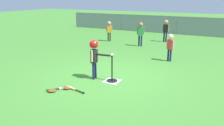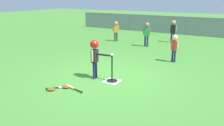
{
  "view_description": "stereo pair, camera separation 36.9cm",
  "coord_description": "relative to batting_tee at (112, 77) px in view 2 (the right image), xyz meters",
  "views": [
    {
      "loc": [
        3.08,
        -5.7,
        2.36
      ],
      "look_at": [
        0.23,
        -0.27,
        0.55
      ],
      "focal_mm": 36.13,
      "sensor_mm": 36.0,
      "label": 1
    },
    {
      "loc": [
        3.4,
        -5.52,
        2.36
      ],
      "look_at": [
        0.23,
        -0.27,
        0.55
      ],
      "focal_mm": 36.13,
      "sensor_mm": 36.0,
      "label": 2
    }
  ],
  "objects": [
    {
      "name": "fielder_deep_right",
      "position": [
        0.94,
        2.89,
        0.54
      ],
      "size": [
        0.29,
        0.2,
        1.03
      ],
      "color": "#191E4C",
      "rests_on": "ground_plane"
    },
    {
      "name": "fielder_deep_center",
      "position": [
        -0.21,
        6.59,
        0.63
      ],
      "size": [
        0.35,
        0.23,
        1.18
      ],
      "color": "#191E4C",
      "rests_on": "ground_plane"
    },
    {
      "name": "fielder_near_left",
      "position": [
        -2.98,
        5.35,
        0.57
      ],
      "size": [
        0.29,
        0.22,
        1.08
      ],
      "color": "#262626",
      "rests_on": "ground_plane"
    },
    {
      "name": "home_plate",
      "position": [
        -0.0,
        0.0,
        -0.12
      ],
      "size": [
        0.44,
        0.44,
        0.01
      ],
      "primitive_type": "cube",
      "color": "white",
      "rests_on": "ground_plane"
    },
    {
      "name": "batter_child",
      "position": [
        -0.56,
        -0.05,
        0.71
      ],
      "size": [
        0.64,
        0.33,
        1.17
      ],
      "color": "#191E4C",
      "rests_on": "ground_plane"
    },
    {
      "name": "batting_tee",
      "position": [
        0.0,
        0.0,
        0.0
      ],
      "size": [
        0.32,
        0.32,
        0.76
      ],
      "color": "black",
      "rests_on": "ground_plane"
    },
    {
      "name": "outfield_fence",
      "position": [
        -0.23,
        9.53,
        0.49
      ],
      "size": [
        16.06,
        0.06,
        1.15
      ],
      "color": "slate",
      "rests_on": "ground_plane"
    },
    {
      "name": "spare_bat_silver",
      "position": [
        -0.88,
        -1.14,
        -0.1
      ],
      "size": [
        0.5,
        0.49,
        0.06
      ],
      "color": "silver",
      "rests_on": "ground_plane"
    },
    {
      "name": "spare_bat_wood",
      "position": [
        -0.61,
        -1.04,
        -0.1
      ],
      "size": [
        0.64,
        0.19,
        0.06
      ],
      "color": "#DBB266",
      "rests_on": "ground_plane"
    },
    {
      "name": "baseball_on_tee",
      "position": [
        -0.0,
        0.0,
        0.67
      ],
      "size": [
        0.07,
        0.07,
        0.07
      ],
      "primitive_type": "sphere",
      "color": "white",
      "rests_on": "batting_tee"
    },
    {
      "name": "glove_near_bats",
      "position": [
        -1.01,
        -1.4,
        -0.09
      ],
      "size": [
        0.27,
        0.25,
        0.07
      ],
      "color": "brown",
      "rests_on": "ground_plane"
    },
    {
      "name": "ground_plane",
      "position": [
        -0.23,
        0.27,
        -0.13
      ],
      "size": [
        60.0,
        60.0,
        0.0
      ],
      "primitive_type": "plane",
      "color": "#3D7A2D"
    },
    {
      "name": "glove_by_plate",
      "position": [
        -0.81,
        -1.08,
        -0.09
      ],
      "size": [
        0.24,
        0.19,
        0.07
      ],
      "color": "brown",
      "rests_on": "ground_plane"
    },
    {
      "name": "fielder_near_right",
      "position": [
        -1.01,
        4.91,
        0.63
      ],
      "size": [
        0.34,
        0.23,
        1.18
      ],
      "color": "#191E4C",
      "rests_on": "ground_plane"
    }
  ]
}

